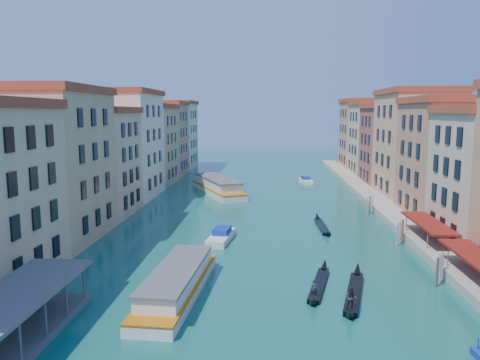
% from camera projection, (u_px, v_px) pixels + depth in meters
% --- Properties ---
extents(left_bank_palazzos, '(12.80, 128.40, 21.00)m').
position_uv_depth(left_bank_palazzos, '(114.00, 150.00, 85.38)').
color(left_bank_palazzos, beige).
rests_on(left_bank_palazzos, ground).
extents(right_bank_palazzos, '(12.80, 128.40, 21.00)m').
position_uv_depth(right_bank_palazzos, '(426.00, 152.00, 82.35)').
color(right_bank_palazzos, '#A14D43').
rests_on(right_bank_palazzos, ground).
extents(quay, '(4.00, 140.00, 1.00)m').
position_uv_depth(quay, '(378.00, 203.00, 84.16)').
color(quay, '#9D967E').
rests_on(quay, ground).
extents(vaporetto_stop, '(5.40, 16.40, 3.65)m').
position_uv_depth(vaporetto_stop, '(15.00, 323.00, 33.94)').
color(vaporetto_stop, '#5F5E61').
rests_on(vaporetto_stop, ground).
extents(mooring_poles_right, '(1.44, 54.24, 3.20)m').
position_uv_depth(mooring_poles_right, '(430.00, 261.00, 48.46)').
color(mooring_poles_right, '#50321B').
rests_on(mooring_poles_right, ground).
extents(vaporetto_near, '(5.14, 17.84, 2.62)m').
position_uv_depth(vaporetto_near, '(177.00, 282.00, 42.83)').
color(vaporetto_near, silver).
rests_on(vaporetto_near, ground).
extents(vaporetto_far, '(13.46, 22.16, 3.27)m').
position_uv_depth(vaporetto_far, '(218.00, 186.00, 96.47)').
color(vaporetto_far, white).
rests_on(vaporetto_far, ground).
extents(gondola_fore, '(3.42, 11.45, 2.31)m').
position_uv_depth(gondola_fore, '(319.00, 283.00, 44.81)').
color(gondola_fore, black).
rests_on(gondola_fore, ground).
extents(gondola_right, '(4.01, 12.79, 2.58)m').
position_uv_depth(gondola_right, '(354.00, 291.00, 42.48)').
color(gondola_right, black).
rests_on(gondola_right, ground).
extents(gondola_far, '(1.40, 11.73, 1.66)m').
position_uv_depth(gondola_far, '(322.00, 225.00, 68.00)').
color(gondola_far, black).
rests_on(gondola_far, ground).
extents(motorboat_mid, '(3.33, 7.88, 1.58)m').
position_uv_depth(motorboat_mid, '(221.00, 236.00, 61.10)').
color(motorboat_mid, white).
rests_on(motorboat_mid, ground).
extents(motorboat_far, '(3.09, 7.06, 1.41)m').
position_uv_depth(motorboat_far, '(306.00, 180.00, 111.51)').
color(motorboat_far, white).
rests_on(motorboat_far, ground).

